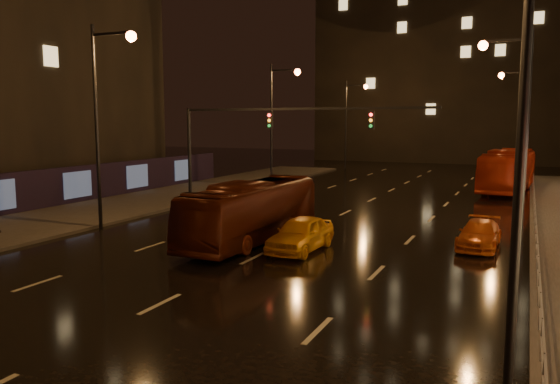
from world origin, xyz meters
name	(u,v)px	position (x,y,z in m)	size (l,w,h in m)	color
ground	(334,218)	(0.00, 20.00, 0.00)	(140.00, 140.00, 0.00)	black
sidewalk_left	(86,214)	(-13.50, 15.00, 0.07)	(7.00, 70.00, 0.15)	#38332D
building_distant	(489,28)	(4.00, 72.00, 18.00)	(44.00, 16.00, 36.00)	black
traffic_signal	(254,133)	(-5.06, 20.00, 4.74)	(15.31, 0.32, 6.20)	black
streetlight_right	(485,63)	(8.92, 2.00, 6.43)	(2.64, 0.50, 10.00)	black
railing_right	(536,222)	(10.20, 18.00, 0.90)	(0.05, 56.00, 1.00)	#99999E
bus_red	(253,211)	(-1.50, 12.90, 1.36)	(2.29, 9.78, 2.72)	#4D180B
bus_curb	(508,170)	(8.37, 37.03, 1.63)	(2.73, 11.67, 3.25)	#AC2711
taxi_near	(301,234)	(1.23, 12.00, 0.72)	(1.70, 4.22, 1.44)	orange
taxi_far	(479,234)	(8.00, 15.72, 0.57)	(1.61, 3.95, 1.15)	#CC5213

